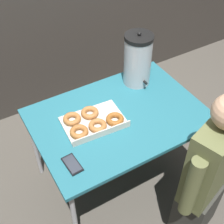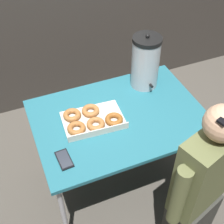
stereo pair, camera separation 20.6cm
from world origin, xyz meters
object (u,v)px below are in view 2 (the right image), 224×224
object	(u,v)px
cell_phone	(64,159)
donut_box	(91,120)
coffee_urn	(145,62)
person_seated	(200,187)

from	to	relation	value
cell_phone	donut_box	bearing A→B (deg)	38.90
coffee_urn	cell_phone	size ratio (longest dim) A/B	2.78
coffee_urn	cell_phone	world-z (taller)	coffee_urn
cell_phone	person_seated	world-z (taller)	person_seated
donut_box	person_seated	world-z (taller)	person_seated
person_seated	coffee_urn	bearing A→B (deg)	-111.19
cell_phone	person_seated	distance (m)	0.83
donut_box	coffee_urn	bearing A→B (deg)	28.97
coffee_urn	person_seated	bearing A→B (deg)	-93.40
donut_box	cell_phone	distance (m)	0.35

